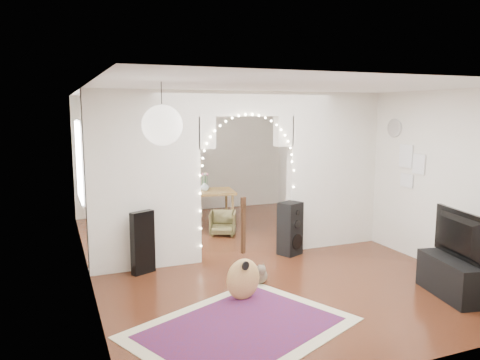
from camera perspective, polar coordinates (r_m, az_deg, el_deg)
name	(u,v)px	position (r m, az deg, el deg)	size (l,w,h in m)	color
floor	(246,255)	(7.93, 0.68, -9.09)	(7.50, 7.50, 0.00)	black
ceiling	(246,91)	(7.56, 0.72, 10.81)	(5.00, 7.50, 0.02)	white
wall_back	(184,155)	(11.16, -6.79, 3.07)	(5.00, 0.02, 2.70)	silver
wall_front	(407,228)	(4.47, 19.74, -5.54)	(5.00, 0.02, 2.70)	silver
wall_left	(85,184)	(7.06, -18.37, -0.46)	(0.02, 7.50, 2.70)	silver
wall_right	(371,168)	(8.89, 15.73, 1.43)	(0.02, 7.50, 2.70)	silver
divider_wall	(246,170)	(7.62, 0.70, 1.18)	(5.00, 0.20, 2.70)	silver
fairy_lights	(249,164)	(7.48, 1.09, 2.01)	(1.64, 0.04, 1.60)	#FFEABF
window	(79,161)	(8.82, -19.01, 2.21)	(0.04, 1.20, 1.40)	white
wall_clock	(395,128)	(8.36, 18.36, 6.05)	(0.31, 0.31, 0.03)	white
picture_frames	(410,166)	(8.10, 19.99, 1.64)	(0.02, 0.50, 0.70)	white
paper_lantern	(162,125)	(4.68, -9.47, 6.60)	(0.40, 0.40, 0.40)	white
ceiling_fan	(207,110)	(9.43, -4.05, 8.51)	(1.10, 1.10, 0.30)	gold
area_rug	(241,328)	(5.44, 0.18, -17.55)	(2.30, 1.73, 0.02)	maroon
guitar_case	(143,242)	(7.08, -11.78, -7.47)	(0.36, 0.12, 0.94)	black
acoustic_guitar	(243,262)	(5.99, 0.39, -10.02)	(0.48, 0.32, 1.13)	#BE864C
tabby_cat	(259,274)	(6.67, 2.38, -11.35)	(0.27, 0.49, 0.32)	brown
floor_speaker	(290,229)	(7.87, 6.13, -5.92)	(0.43, 0.41, 0.89)	black
media_console	(452,277)	(6.77, 24.39, -10.77)	(0.40, 1.00, 0.50)	black
tv	(454,236)	(6.61, 24.68, -6.18)	(1.07, 0.14, 0.62)	black
bookcase	(171,187)	(10.59, -8.39, -0.86)	(1.34, 0.34, 1.38)	#C2AE8D
dining_table	(205,194)	(9.64, -4.34, -1.76)	(1.31, 0.98, 0.76)	olive
flower_vase	(205,186)	(9.62, -4.35, -0.77)	(0.18, 0.18, 0.19)	white
dining_chair_left	(175,217)	(9.45, -7.89, -4.54)	(0.59, 0.61, 0.55)	brown
dining_chair_right	(223,223)	(9.11, -2.12, -5.26)	(0.49, 0.51, 0.46)	brown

